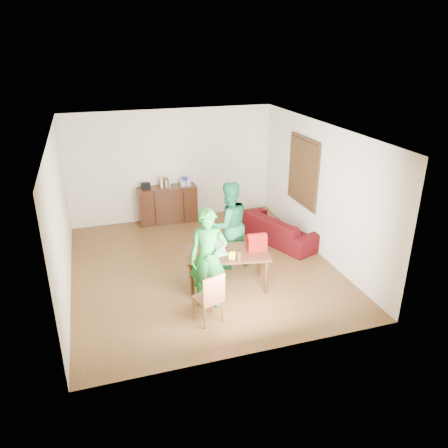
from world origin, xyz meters
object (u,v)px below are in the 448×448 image
object	(u,v)px
laptop	(218,251)
sofa	(279,228)
bottle	(239,255)
person_near	(208,258)
chair	(209,307)
person_far	(229,225)
red_bag	(257,243)
table	(227,256)

from	to	relation	value
laptop	sofa	size ratio (longest dim) A/B	0.16
bottle	person_near	bearing A→B (deg)	-168.09
chair	person_near	xyz separation A→B (m)	(0.13, 0.47, 0.61)
person_far	bottle	world-z (taller)	person_far
person_far	red_bag	world-z (taller)	person_far
table	chair	xyz separation A→B (m)	(-0.62, -0.95, -0.35)
chair	laptop	distance (m)	1.13
bottle	red_bag	bearing A→B (deg)	32.89
chair	bottle	xyz separation A→B (m)	(0.71, 0.59, 0.52)
table	sofa	size ratio (longest dim) A/B	0.79
table	red_bag	bearing A→B (deg)	2.97
bottle	red_bag	xyz separation A→B (m)	(0.43, 0.28, 0.04)
red_bag	sofa	size ratio (longest dim) A/B	0.17
person_far	bottle	xyz separation A→B (m)	(-0.18, -1.11, -0.09)
person_near	laptop	bearing A→B (deg)	76.81
person_far	laptop	xyz separation A→B (m)	(-0.45, -0.77, -0.14)
table	person_near	xyz separation A→B (m)	(-0.48, -0.48, 0.26)
person_near	bottle	size ratio (longest dim) A/B	9.67
table	person_near	size ratio (longest dim) A/B	0.92
laptop	sofa	xyz separation A→B (m)	(1.88, 1.54, -0.44)
table	person_far	bearing A→B (deg)	81.49
person_far	sofa	xyz separation A→B (m)	(1.43, 0.78, -0.57)
person_near	person_far	size ratio (longest dim) A/B	1.00
person_near	sofa	bearing A→B (deg)	62.18
person_far	red_bag	distance (m)	0.87
chair	person_near	bearing A→B (deg)	56.84
person_near	person_far	bearing A→B (deg)	78.13
person_near	bottle	xyz separation A→B (m)	(0.58, 0.12, -0.09)
table	laptop	xyz separation A→B (m)	(-0.18, -0.01, 0.13)
sofa	person_far	bearing A→B (deg)	97.27
table	chair	distance (m)	1.18
person_near	bottle	distance (m)	0.60
table	bottle	world-z (taller)	bottle
person_near	person_far	xyz separation A→B (m)	(0.75, 1.23, -0.00)
bottle	red_bag	size ratio (longest dim) A/B	0.52
laptop	bottle	distance (m)	0.44
chair	red_bag	size ratio (longest dim) A/B	2.55
red_bag	table	bearing A→B (deg)	176.30
bottle	table	bearing A→B (deg)	104.85
red_bag	person_near	bearing A→B (deg)	-153.78
person_far	person_near	bearing A→B (deg)	49.77
sofa	person_near	bearing A→B (deg)	111.35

